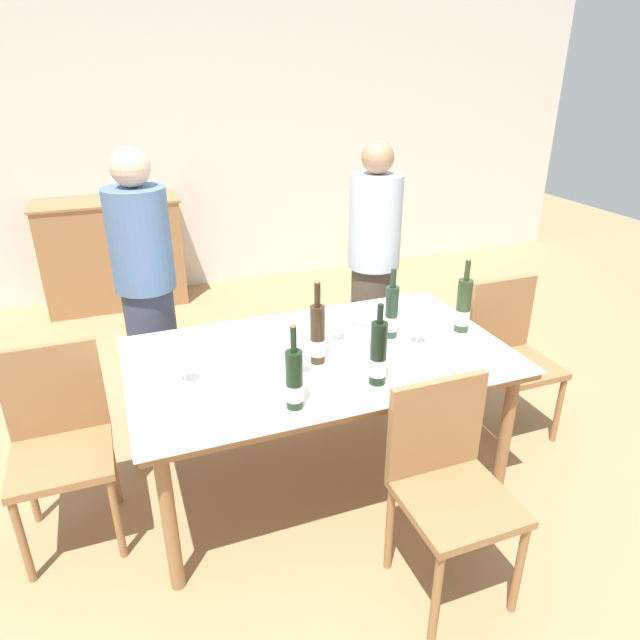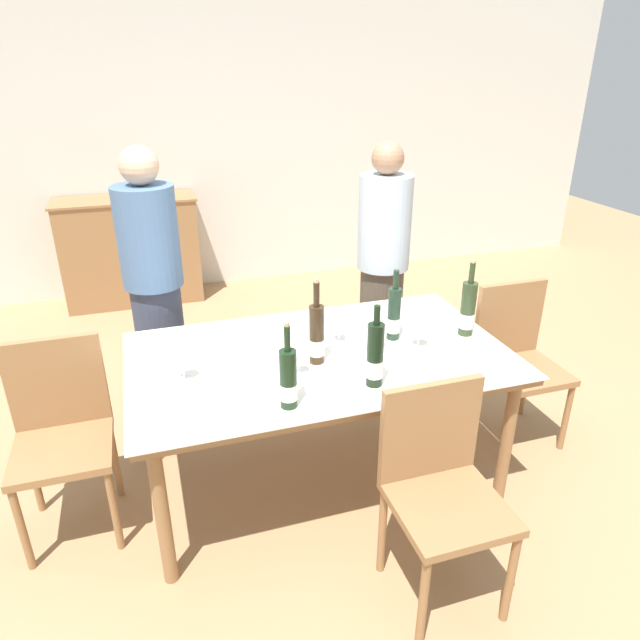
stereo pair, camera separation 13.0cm
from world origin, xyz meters
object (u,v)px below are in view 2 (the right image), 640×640
at_px(wine_bottle_3, 288,380).
at_px(wine_glass_3, 339,324).
at_px(chair_left_end, 61,425).
at_px(wine_glass_1, 182,357).
at_px(wine_bottle_0, 468,310).
at_px(wine_glass_2, 351,314).
at_px(chair_near_front, 440,480).
at_px(wine_bottle_2, 317,335).
at_px(wine_bottle_4, 394,315).
at_px(wine_glass_4, 420,326).
at_px(person_guest_left, 383,269).
at_px(wine_glass_0, 299,356).
at_px(chair_right_end, 516,352).
at_px(sideboard_cabinet, 131,251).
at_px(dining_table, 320,366).
at_px(ice_bucket, 363,332).
at_px(person_host, 155,293).
at_px(wine_bottle_1, 375,357).

xyz_separation_m(wine_bottle_3, wine_glass_3, (0.39, 0.49, -0.03)).
bearing_deg(chair_left_end, wine_glass_1, -12.74).
height_order(wine_bottle_0, wine_glass_2, wine_bottle_0).
bearing_deg(chair_near_front, wine_bottle_3, 143.75).
distance_m(wine_bottle_2, wine_bottle_3, 0.39).
bearing_deg(wine_glass_1, wine_bottle_4, 4.99).
relative_size(wine_glass_2, chair_left_end, 0.16).
xyz_separation_m(wine_glass_4, chair_left_end, (-1.68, 0.16, -0.32)).
bearing_deg(person_guest_left, wine_glass_0, -129.61).
bearing_deg(chair_right_end, chair_near_front, -138.18).
xyz_separation_m(sideboard_cabinet, wine_bottle_4, (1.26, -2.80, 0.40)).
distance_m(dining_table, wine_glass_0, 0.25).
height_order(wine_bottle_0, person_guest_left, person_guest_left).
xyz_separation_m(dining_table, wine_bottle_0, (0.78, -0.02, 0.20)).
bearing_deg(ice_bucket, chair_left_end, 175.24).
relative_size(wine_glass_2, wine_glass_4, 0.94).
relative_size(wine_bottle_3, wine_glass_0, 2.95).
bearing_deg(person_host, chair_right_end, -21.56).
height_order(chair_left_end, chair_right_end, chair_left_end).
bearing_deg(wine_glass_0, dining_table, 44.34).
xyz_separation_m(ice_bucket, chair_near_front, (0.04, -0.73, -0.31)).
distance_m(wine_bottle_0, wine_bottle_1, 0.71).
bearing_deg(chair_right_end, wine_glass_4, -167.51).
xyz_separation_m(wine_bottle_0, person_guest_left, (-0.07, 0.90, -0.08)).
relative_size(wine_glass_0, chair_near_front, 0.14).
bearing_deg(chair_left_end, wine_glass_0, -12.24).
bearing_deg(chair_left_end, dining_table, -4.08).
height_order(wine_bottle_1, wine_glass_1, wine_bottle_1).
height_order(wine_glass_0, chair_right_end, chair_right_end).
height_order(wine_bottle_0, wine_bottle_1, wine_bottle_0).
relative_size(wine_bottle_4, chair_left_end, 0.40).
xyz_separation_m(wine_glass_2, person_host, (-0.94, 0.65, -0.02)).
height_order(wine_glass_1, wine_glass_4, wine_glass_4).
xyz_separation_m(wine_bottle_2, person_host, (-0.67, 0.91, -0.06)).
xyz_separation_m(wine_glass_3, wine_glass_4, (0.35, -0.18, 0.01)).
distance_m(wine_bottle_3, wine_glass_3, 0.63).
relative_size(wine_glass_0, wine_glass_4, 0.81).
xyz_separation_m(wine_bottle_0, chair_left_end, (-1.97, 0.10, -0.35)).
height_order(wine_bottle_3, wine_bottle_4, wine_bottle_3).
xyz_separation_m(wine_glass_0, person_host, (-0.57, 0.98, -0.01)).
height_order(wine_bottle_3, chair_near_front, wine_bottle_3).
relative_size(sideboard_cabinet, wine_bottle_2, 2.90).
xyz_separation_m(wine_bottle_4, chair_left_end, (-1.60, 0.03, -0.34)).
relative_size(dining_table, wine_glass_2, 12.13).
relative_size(wine_bottle_2, wine_bottle_4, 1.13).
xyz_separation_m(sideboard_cabinet, wine_glass_1, (0.21, -2.89, 0.38)).
height_order(wine_bottle_4, wine_glass_2, wine_bottle_4).
xyz_separation_m(wine_bottle_4, wine_glass_3, (-0.27, 0.05, -0.03)).
distance_m(wine_bottle_3, wine_bottle_4, 0.79).
bearing_deg(wine_bottle_3, wine_glass_4, 23.15).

